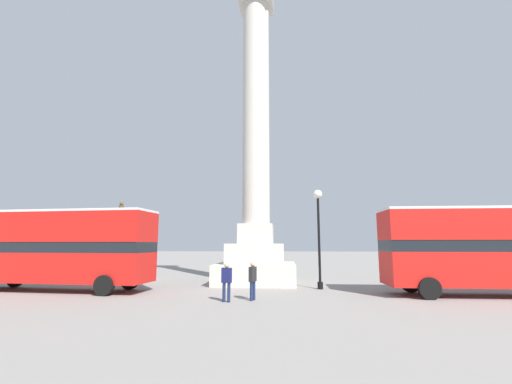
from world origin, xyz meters
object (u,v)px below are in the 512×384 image
at_px(equestrian_statue, 118,257).
at_px(pedestrian_by_plinth, 253,279).
at_px(bus_a, 493,247).
at_px(pedestrian_near_lamp, 227,280).
at_px(monument_column, 256,173).
at_px(street_lamp, 319,225).
at_px(bus_b, 59,246).

distance_m(equestrian_statue, pedestrian_by_plinth, 14.26).
relative_size(bus_a, equestrian_statue, 1.83).
bearing_deg(bus_a, pedestrian_near_lamp, -168.55).
height_order(bus_a, equestrian_statue, equestrian_statue).
bearing_deg(monument_column, bus_a, -21.61).
bearing_deg(pedestrian_near_lamp, pedestrian_by_plinth, 43.45).
relative_size(equestrian_statue, pedestrian_near_lamp, 3.37).
xyz_separation_m(bus_a, street_lamp, (-8.25, 2.13, 1.25)).
distance_m(pedestrian_near_lamp, pedestrian_by_plinth, 1.22).
bearing_deg(pedestrian_by_plinth, equestrian_statue, 72.88).
bearing_deg(bus_b, monument_column, 28.05).
bearing_deg(street_lamp, bus_b, -172.31).
bearing_deg(street_lamp, pedestrian_near_lamp, -133.89).
bearing_deg(equestrian_statue, street_lamp, -13.33).
bearing_deg(equestrian_statue, bus_b, -84.60).
distance_m(bus_a, pedestrian_by_plinth, 11.97).
height_order(street_lamp, pedestrian_by_plinth, street_lamp).
distance_m(equestrian_statue, pedestrian_near_lamp, 13.80).
xyz_separation_m(bus_b, street_lamp, (14.39, 1.94, 1.22)).
height_order(equestrian_statue, street_lamp, equestrian_statue).
height_order(monument_column, pedestrian_by_plinth, monument_column).
bearing_deg(bus_a, equestrian_statue, 162.51).
distance_m(monument_column, bus_b, 12.50).
height_order(monument_column, pedestrian_near_lamp, monument_column).
xyz_separation_m(monument_column, street_lamp, (3.85, -2.67, -3.66)).
xyz_separation_m(street_lamp, pedestrian_near_lamp, (-4.55, -4.73, -2.67)).
xyz_separation_m(street_lamp, pedestrian_by_plinth, (-3.45, -4.21, -2.66)).
height_order(bus_a, pedestrian_near_lamp, bus_a).
height_order(bus_b, street_lamp, street_lamp).
relative_size(street_lamp, pedestrian_by_plinth, 3.30).
relative_size(bus_b, pedestrian_by_plinth, 6.19).
relative_size(monument_column, pedestrian_near_lamp, 12.83).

